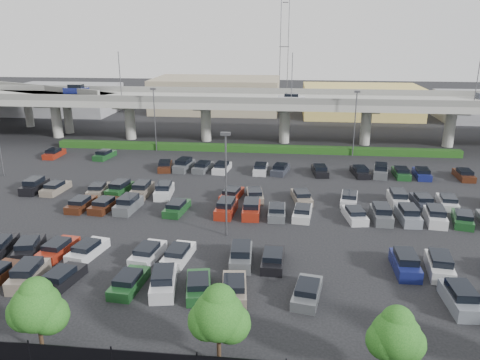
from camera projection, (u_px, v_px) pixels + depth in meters
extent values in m
plane|color=black|center=(236.00, 206.00, 53.41)|extent=(280.00, 280.00, 0.00)
cube|color=#97978F|center=(256.00, 101.00, 81.45)|extent=(150.00, 13.00, 1.10)
cube|color=slate|center=(254.00, 101.00, 75.21)|extent=(150.00, 0.50, 1.00)
cube|color=slate|center=(259.00, 91.00, 87.04)|extent=(150.00, 0.50, 1.00)
cylinder|color=#97978F|center=(57.00, 119.00, 86.33)|extent=(1.80, 1.80, 6.70)
cube|color=slate|center=(54.00, 102.00, 85.36)|extent=(2.60, 9.75, 0.50)
cylinder|color=#97978F|center=(130.00, 121.00, 84.94)|extent=(1.80, 1.80, 6.70)
cube|color=slate|center=(129.00, 104.00, 83.97)|extent=(2.60, 9.75, 0.50)
cylinder|color=#97978F|center=(206.00, 122.00, 83.55)|extent=(1.80, 1.80, 6.70)
cube|color=slate|center=(206.00, 105.00, 82.58)|extent=(2.60, 9.75, 0.50)
cylinder|color=#97978F|center=(284.00, 124.00, 82.15)|extent=(1.80, 1.80, 6.70)
cube|color=slate|center=(285.00, 106.00, 81.18)|extent=(2.60, 9.75, 0.50)
cylinder|color=#97978F|center=(366.00, 126.00, 80.76)|extent=(1.80, 1.80, 6.70)
cube|color=slate|center=(367.00, 107.00, 79.79)|extent=(2.60, 9.75, 0.50)
cylinder|color=#97978F|center=(450.00, 127.00, 79.36)|extent=(1.80, 1.80, 6.70)
cube|color=slate|center=(452.00, 109.00, 78.39)|extent=(2.60, 9.75, 0.50)
cube|color=navy|center=(76.00, 90.00, 87.34)|extent=(4.40, 1.82, 1.05)
cube|color=black|center=(76.00, 86.00, 87.09)|extent=(2.60, 1.60, 0.65)
cube|color=silver|center=(291.00, 99.00, 77.72)|extent=(4.40, 1.82, 0.82)
cube|color=black|center=(291.00, 95.00, 77.52)|extent=(2.30, 1.60, 0.50)
cylinder|color=#49494E|center=(120.00, 77.00, 76.47)|extent=(0.14, 0.14, 8.00)
cylinder|color=#49494E|center=(292.00, 79.00, 73.68)|extent=(0.14, 0.14, 8.00)
cylinder|color=#49494E|center=(477.00, 81.00, 70.89)|extent=(0.14, 0.14, 8.00)
cube|color=#97978F|center=(11.00, 90.00, 97.03)|extent=(50.93, 30.13, 1.10)
cube|color=slate|center=(10.00, 85.00, 96.71)|extent=(47.34, 22.43, 1.00)
cylinder|color=#97978F|center=(28.00, 110.00, 95.78)|extent=(1.60, 1.60, 6.70)
cylinder|color=#97978F|center=(68.00, 116.00, 89.90)|extent=(1.60, 1.60, 6.70)
cube|color=#163F12|center=(253.00, 148.00, 76.89)|extent=(66.00, 1.60, 1.10)
cylinder|color=black|center=(30.00, 355.00, 27.50)|extent=(0.10, 0.10, 2.00)
cylinder|color=#332316|center=(42.00, 341.00, 28.76)|extent=(0.26, 0.26, 1.96)
sphere|color=#154713|center=(36.00, 307.00, 28.03)|extent=(3.04, 3.04, 3.04)
sphere|color=#154713|center=(50.00, 315.00, 28.22)|extent=(2.39, 2.39, 2.39)
sphere|color=#154713|center=(27.00, 312.00, 28.11)|extent=(2.39, 2.39, 2.39)
sphere|color=#154713|center=(36.00, 294.00, 27.87)|extent=(2.06, 2.06, 2.06)
cylinder|color=#332316|center=(219.00, 350.00, 27.94)|extent=(0.26, 0.26, 1.97)
sphere|color=#154713|center=(218.00, 315.00, 27.20)|extent=(3.07, 3.07, 3.07)
sphere|color=#154713|center=(231.00, 323.00, 27.39)|extent=(2.41, 2.41, 2.41)
sphere|color=#154713|center=(208.00, 320.00, 27.28)|extent=(2.41, 2.41, 2.41)
sphere|color=#154713|center=(219.00, 301.00, 27.04)|extent=(2.08, 2.08, 2.08)
sphere|color=#154713|center=(396.00, 336.00, 25.89)|extent=(2.79, 2.79, 2.79)
sphere|color=#154713|center=(406.00, 343.00, 26.07)|extent=(2.19, 2.19, 2.19)
sphere|color=#154713|center=(385.00, 341.00, 25.96)|extent=(2.19, 2.19, 2.19)
sphere|color=#154713|center=(398.00, 322.00, 25.75)|extent=(1.89, 1.89, 1.89)
cube|color=gray|center=(29.00, 276.00, 37.18)|extent=(2.16, 4.53, 1.05)
cube|color=black|center=(27.00, 267.00, 36.93)|extent=(1.80, 2.72, 0.65)
cube|color=black|center=(62.00, 279.00, 36.95)|extent=(2.58, 4.66, 0.82)
cube|color=black|center=(60.00, 274.00, 36.57)|extent=(1.99, 2.55, 0.50)
cube|color=#19481F|center=(129.00, 283.00, 36.40)|extent=(2.20, 4.54, 0.82)
cube|color=black|center=(128.00, 277.00, 36.02)|extent=(1.80, 2.43, 0.50)
cube|color=silver|center=(164.00, 284.00, 36.09)|extent=(2.55, 4.65, 1.05)
cube|color=black|center=(163.00, 274.00, 35.84)|extent=(2.02, 2.84, 0.65)
cube|color=#19481F|center=(199.00, 287.00, 35.85)|extent=(2.60, 4.66, 0.82)
cube|color=black|center=(198.00, 281.00, 35.47)|extent=(2.00, 2.56, 0.50)
cube|color=gray|center=(234.00, 289.00, 35.58)|extent=(2.30, 4.58, 0.82)
cube|color=black|center=(234.00, 283.00, 35.19)|extent=(1.85, 2.46, 0.50)
cube|color=#505357|center=(307.00, 293.00, 35.03)|extent=(2.58, 4.66, 0.82)
cube|color=black|center=(308.00, 287.00, 34.65)|extent=(1.99, 2.55, 0.50)
cube|color=slate|center=(460.00, 300.00, 33.90)|extent=(1.97, 4.46, 1.05)
cube|color=black|center=(462.00, 290.00, 33.65)|extent=(1.69, 2.65, 0.65)
cube|color=black|center=(1.00, 247.00, 42.50)|extent=(2.52, 4.64, 0.82)
cube|color=black|center=(29.00, 248.00, 42.22)|extent=(2.77, 4.70, 0.82)
cube|color=black|center=(27.00, 243.00, 41.85)|extent=(2.08, 2.60, 0.50)
cube|color=maroon|center=(58.00, 250.00, 41.95)|extent=(2.35, 4.59, 0.82)
cube|color=black|center=(57.00, 244.00, 41.57)|extent=(1.87, 2.48, 0.50)
cube|color=silver|center=(88.00, 251.00, 41.68)|extent=(2.64, 4.67, 0.82)
cube|color=black|center=(86.00, 246.00, 41.30)|extent=(2.02, 2.57, 0.50)
cube|color=silver|center=(148.00, 254.00, 41.13)|extent=(2.43, 4.61, 0.82)
cube|color=black|center=(147.00, 249.00, 40.75)|extent=(1.91, 2.50, 0.50)
cube|color=silver|center=(179.00, 255.00, 40.86)|extent=(2.34, 4.59, 0.82)
cube|color=black|center=(178.00, 250.00, 40.47)|extent=(1.87, 2.48, 0.50)
cube|color=#505357|center=(241.00, 257.00, 40.27)|extent=(2.04, 4.49, 1.05)
cube|color=black|center=(241.00, 249.00, 40.02)|extent=(1.73, 2.68, 0.65)
cube|color=black|center=(273.00, 260.00, 40.03)|extent=(1.97, 4.46, 0.82)
cube|color=black|center=(273.00, 255.00, 39.65)|extent=(1.68, 2.35, 0.50)
cube|color=navy|center=(405.00, 265.00, 38.90)|extent=(1.83, 4.40, 1.05)
cube|color=black|center=(406.00, 257.00, 38.65)|extent=(1.61, 2.60, 0.65)
cube|color=silver|center=(439.00, 267.00, 38.63)|extent=(2.34, 4.59, 1.05)
cube|color=black|center=(441.00, 258.00, 38.38)|extent=(1.90, 2.77, 0.65)
cube|color=#421F11|center=(81.00, 205.00, 52.63)|extent=(2.16, 4.53, 0.82)
cube|color=black|center=(80.00, 200.00, 52.25)|extent=(1.78, 2.42, 0.50)
cube|color=#421F11|center=(105.00, 206.00, 52.36)|extent=(2.47, 4.63, 0.82)
cube|color=black|center=(104.00, 201.00, 51.98)|extent=(1.93, 2.52, 0.50)
cube|color=#505357|center=(129.00, 206.00, 52.05)|extent=(2.24, 4.56, 1.05)
cube|color=black|center=(128.00, 199.00, 51.80)|extent=(1.85, 2.75, 0.65)
cube|color=#19481F|center=(177.00, 209.00, 51.54)|extent=(2.35, 4.59, 0.82)
cube|color=black|center=(176.00, 204.00, 51.15)|extent=(1.87, 2.48, 0.50)
cube|color=maroon|center=(226.00, 209.00, 50.95)|extent=(2.18, 4.54, 1.05)
cube|color=black|center=(226.00, 202.00, 50.70)|extent=(1.81, 2.72, 0.65)
cube|color=maroon|center=(251.00, 210.00, 50.68)|extent=(1.93, 4.45, 1.05)
cube|color=black|center=(251.00, 203.00, 50.43)|extent=(1.67, 2.64, 0.65)
cube|color=#505357|center=(277.00, 212.00, 50.44)|extent=(1.88, 4.42, 0.82)
cube|color=black|center=(277.00, 208.00, 50.06)|extent=(1.63, 2.32, 0.50)
cube|color=silver|center=(302.00, 213.00, 50.17)|extent=(2.30, 4.58, 0.82)
cube|color=black|center=(303.00, 209.00, 49.79)|extent=(1.85, 2.47, 0.50)
cube|color=silver|center=(355.00, 215.00, 49.62)|extent=(2.46, 4.62, 0.82)
cube|color=black|center=(355.00, 211.00, 49.24)|extent=(1.93, 2.51, 0.50)
cube|color=#505357|center=(381.00, 215.00, 49.31)|extent=(1.83, 4.40, 1.05)
cube|color=black|center=(382.00, 208.00, 49.06)|extent=(1.61, 2.60, 0.65)
cube|color=slate|center=(408.00, 217.00, 49.04)|extent=(1.96, 4.46, 1.05)
cube|color=black|center=(409.00, 209.00, 48.78)|extent=(1.69, 2.65, 0.65)
cube|color=silver|center=(435.00, 218.00, 48.76)|extent=(2.30, 4.58, 1.05)
cube|color=black|center=(436.00, 210.00, 48.51)|extent=(1.88, 2.76, 0.65)
cube|color=#19481F|center=(462.00, 220.00, 48.52)|extent=(2.75, 4.69, 0.82)
cube|color=black|center=(464.00, 215.00, 48.15)|extent=(2.07, 2.60, 0.50)
cube|color=black|center=(35.00, 187.00, 58.15)|extent=(1.83, 4.40, 1.05)
cube|color=black|center=(34.00, 181.00, 57.90)|extent=(1.61, 2.60, 0.65)
cube|color=gray|center=(56.00, 189.00, 57.91)|extent=(2.23, 4.55, 0.82)
cube|color=black|center=(54.00, 184.00, 57.53)|extent=(1.81, 2.44, 0.50)
cube|color=gray|center=(99.00, 190.00, 57.36)|extent=(2.19, 4.54, 0.82)
cube|color=black|center=(97.00, 186.00, 56.98)|extent=(1.79, 2.43, 0.50)
cube|color=#19481F|center=(120.00, 190.00, 57.05)|extent=(2.47, 4.63, 1.05)
cube|color=black|center=(120.00, 184.00, 56.80)|extent=(1.98, 2.81, 0.65)
cube|color=gray|center=(142.00, 191.00, 56.78)|extent=(1.87, 4.42, 1.05)
cube|color=black|center=(142.00, 185.00, 56.53)|extent=(1.63, 2.62, 0.65)
cube|color=silver|center=(164.00, 192.00, 56.51)|extent=(2.18, 4.54, 1.05)
cube|color=black|center=(164.00, 185.00, 56.25)|extent=(1.82, 2.73, 0.65)
cube|color=maroon|center=(232.00, 195.00, 55.72)|extent=(2.65, 4.67, 0.82)
cube|color=black|center=(232.00, 191.00, 55.34)|extent=(2.02, 2.57, 0.50)
cube|color=gray|center=(255.00, 196.00, 55.45)|extent=(2.41, 4.61, 0.82)
cube|color=black|center=(255.00, 191.00, 55.06)|extent=(1.91, 2.50, 0.50)
cube|color=gray|center=(301.00, 198.00, 54.90)|extent=(2.60, 4.66, 0.82)
cube|color=black|center=(302.00, 193.00, 54.52)|extent=(2.00, 2.56, 0.50)
cube|color=silver|center=(349.00, 199.00, 54.35)|extent=(2.50, 4.64, 0.82)
cube|color=black|center=(350.00, 195.00, 53.97)|extent=(1.95, 2.53, 0.50)
cube|color=silver|center=(398.00, 200.00, 53.77)|extent=(1.91, 4.44, 1.05)
cube|color=black|center=(398.00, 193.00, 53.52)|extent=(1.65, 2.63, 0.65)
cube|color=#2D303A|center=(422.00, 202.00, 53.53)|extent=(2.00, 4.47, 0.82)
cube|color=black|center=(423.00, 197.00, 53.15)|extent=(1.70, 2.36, 0.50)
cube|color=silver|center=(447.00, 203.00, 53.26)|extent=(2.33, 4.58, 0.82)
cube|color=black|center=(448.00, 198.00, 52.87)|extent=(1.86, 2.47, 0.50)
cube|color=#421F11|center=(165.00, 167.00, 67.22)|extent=(2.56, 4.65, 0.82)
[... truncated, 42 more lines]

